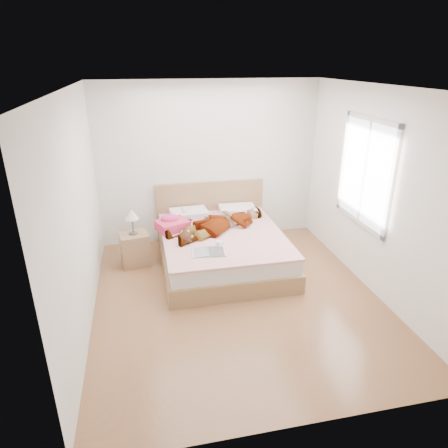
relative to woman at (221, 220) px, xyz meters
name	(u,v)px	position (x,y,z in m)	size (l,w,h in m)	color
ground	(238,298)	(-0.01, -1.17, -0.63)	(4.00, 4.00, 0.00)	#523119
woman	(221,220)	(0.00, 0.00, 0.00)	(0.65, 1.72, 0.24)	white
hair	(180,217)	(-0.57, 0.45, -0.08)	(0.44, 0.54, 0.08)	black
phone	(184,209)	(-0.50, 0.40, 0.08)	(0.05, 0.10, 0.01)	silver
room_shell	(365,172)	(1.76, -0.87, 0.87)	(4.00, 4.00, 4.00)	white
bed	(221,245)	(-0.01, -0.14, -0.35)	(1.80, 2.08, 1.00)	olive
towel	(172,224)	(-0.72, 0.08, -0.02)	(0.54, 0.49, 0.23)	#E13D5D
magazine	(209,252)	(-0.32, -0.80, -0.11)	(0.47, 0.34, 0.03)	silver
coffee_mug	(219,244)	(-0.16, -0.66, -0.07)	(0.11, 0.08, 0.09)	white
plush_toy	(185,237)	(-0.58, -0.41, -0.04)	(0.19, 0.27, 0.15)	black
nightstand	(135,246)	(-1.29, 0.07, -0.34)	(0.46, 0.43, 0.88)	olive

